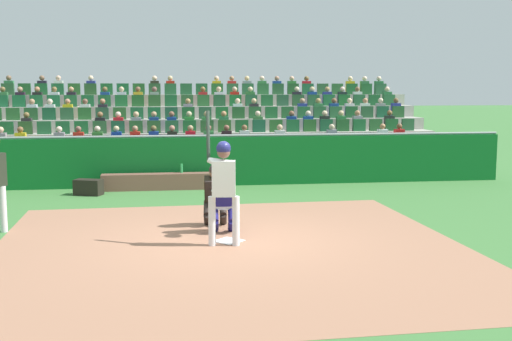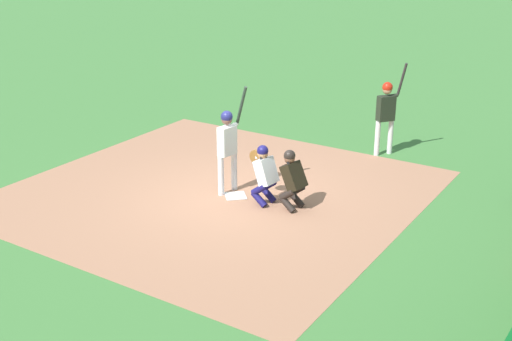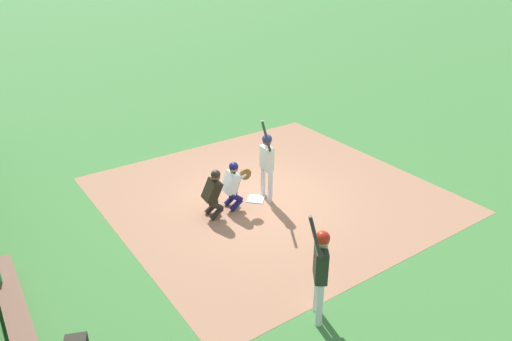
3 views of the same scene
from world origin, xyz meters
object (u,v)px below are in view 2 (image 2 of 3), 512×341
Objects in this scene: home_plate_marker at (235,196)px; catcher_crouching at (264,171)px; batter_at_plate at (228,142)px; home_plate_umpire at (292,177)px; on_deck_batter at (386,109)px.

catcher_crouching is at bearing -87.01° from home_plate_marker.
batter_at_plate is 1.82× the size of catcher_crouching.
batter_at_plate reaches higher than home_plate_marker.
catcher_crouching is at bearing 98.76° from home_plate_umpire.
home_plate_marker is 0.19× the size of batter_at_plate.
batter_at_plate is 4.61m from on_deck_batter.
batter_at_plate reaches higher than home_plate_umpire.
batter_at_plate is (0.11, 0.27, 1.14)m from home_plate_marker.
on_deck_batter reaches higher than batter_at_plate.
batter_at_plate is at bearing 157.36° from on_deck_batter.
home_plate_marker is 1.01m from catcher_crouching.
on_deck_batter reaches higher than catcher_crouching.
catcher_crouching reaches higher than home_plate_umpire.
home_plate_marker is at bearing 161.01° from on_deck_batter.
on_deck_batter is (4.33, -0.79, 0.46)m from catcher_crouching.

